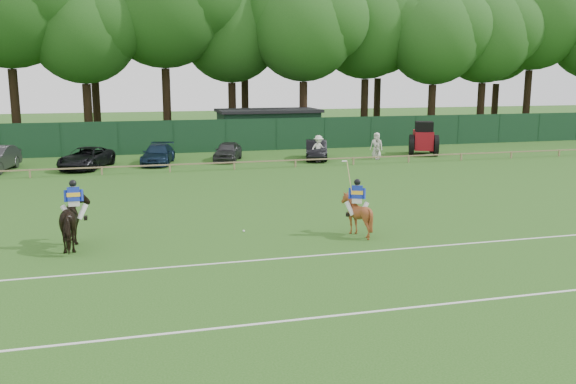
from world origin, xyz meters
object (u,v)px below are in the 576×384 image
object	(u,v)px
hatch_grey	(228,151)
sedan_navy	(158,154)
spectator_left	(318,149)
spectator_mid	(377,149)
utility_shed	(268,127)
spectator_right	(377,145)
horse_chestnut	(357,215)
tractor	(423,139)
horse_dark	(75,222)
estate_black	(316,150)
suv_black	(86,158)
polo_ball	(244,231)

from	to	relation	value
hatch_grey	sedan_navy	bearing A→B (deg)	-155.95
spectator_left	hatch_grey	bearing A→B (deg)	147.84
spectator_mid	utility_shed	xyz separation A→B (m)	(-5.47, 10.17, 0.79)
spectator_right	utility_shed	size ratio (longest dim) A/B	0.22
horse_chestnut	tractor	distance (m)	24.10
sedan_navy	hatch_grey	xyz separation A→B (m)	(4.75, 0.34, 0.01)
horse_dark	estate_black	bearing A→B (deg)	-129.94
estate_black	utility_shed	size ratio (longest dim) A/B	0.49
suv_black	estate_black	size ratio (longest dim) A/B	1.17
polo_ball	tractor	world-z (taller)	tractor
spectator_right	tractor	distance (m)	4.12
horse_chestnut	spectator_right	world-z (taller)	spectator_right
spectator_mid	polo_ball	bearing A→B (deg)	-156.73
spectator_mid	polo_ball	size ratio (longest dim) A/B	16.66
sedan_navy	hatch_grey	size ratio (longest dim) A/B	1.15
horse_chestnut	hatch_grey	distance (m)	20.91
spectator_right	horse_dark	bearing A→B (deg)	-97.38
sedan_navy	estate_black	xyz separation A→B (m)	(10.86, -0.63, 0.03)
spectator_right	hatch_grey	bearing A→B (deg)	-149.26
spectator_mid	spectator_right	size ratio (longest dim) A/B	0.82
horse_dark	polo_ball	distance (m)	6.09
horse_dark	estate_black	world-z (taller)	horse_dark
spectator_right	sedan_navy	bearing A→B (deg)	-145.60
sedan_navy	spectator_mid	bearing A→B (deg)	5.26
horse_dark	spectator_left	size ratio (longest dim) A/B	1.22
horse_dark	tractor	bearing A→B (deg)	-142.31
sedan_navy	estate_black	bearing A→B (deg)	8.94
estate_black	hatch_grey	bearing A→B (deg)	-172.80
sedan_navy	utility_shed	distance (m)	12.66
spectator_right	polo_ball	world-z (taller)	spectator_right
horse_dark	horse_chestnut	bearing A→B (deg)	172.72
sedan_navy	hatch_grey	distance (m)	4.76
estate_black	utility_shed	distance (m)	9.11
hatch_grey	tractor	distance (m)	14.55
utility_shed	tractor	world-z (taller)	utility_shed
polo_ball	estate_black	bearing A→B (deg)	64.65
spectator_mid	utility_shed	distance (m)	11.58
sedan_navy	tractor	bearing A→B (deg)	11.34
suv_black	utility_shed	xyz separation A→B (m)	(14.02, 9.14, 0.87)
suv_black	spectator_right	distance (m)	19.76
sedan_navy	tractor	xyz separation A→B (m)	(19.27, -0.31, 0.53)
horse_chestnut	utility_shed	world-z (taller)	utility_shed
estate_black	sedan_navy	bearing A→B (deg)	-167.06
sedan_navy	spectator_right	distance (m)	15.27
spectator_right	tractor	bearing A→B (deg)	48.97
horse_chestnut	estate_black	size ratio (longest dim) A/B	0.38
sedan_navy	spectator_right	xyz separation A→B (m)	(15.23, -1.07, 0.26)
estate_black	spectator_right	distance (m)	4.39
suv_black	utility_shed	bearing A→B (deg)	53.95
suv_black	estate_black	xyz separation A→B (m)	(15.39, 0.17, 0.01)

